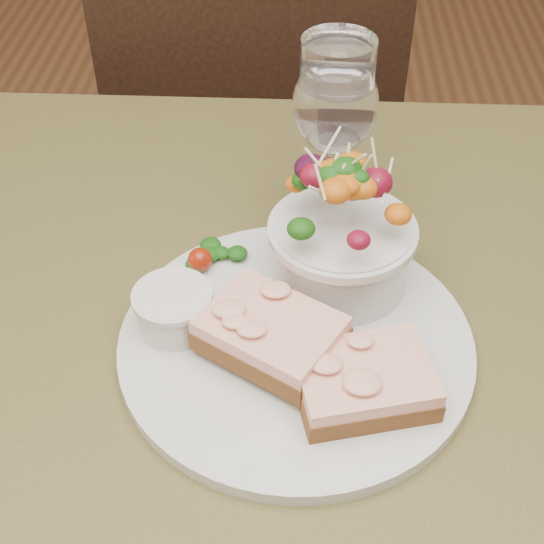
{
  "coord_description": "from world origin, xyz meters",
  "views": [
    {
      "loc": [
        0.0,
        -0.42,
        1.22
      ],
      "look_at": [
        -0.02,
        0.03,
        0.81
      ],
      "focal_mm": 50.0,
      "sensor_mm": 36.0,
      "label": 1
    }
  ],
  "objects_px": {
    "chair_far": "(248,234)",
    "sandwich_back": "(271,333)",
    "cafe_table": "(288,420)",
    "wine_glass": "(335,110)",
    "sandwich_front": "(364,381)",
    "ramekin": "(173,308)",
    "salad_bowl": "(343,228)",
    "dinner_plate": "(296,343)"
  },
  "relations": [
    {
      "from": "dinner_plate",
      "to": "salad_bowl",
      "type": "distance_m",
      "value": 0.1
    },
    {
      "from": "chair_far",
      "to": "salad_bowl",
      "type": "xyz_separation_m",
      "value": [
        0.13,
        -0.62,
        0.53
      ]
    },
    {
      "from": "chair_far",
      "to": "sandwich_front",
      "type": "xyz_separation_m",
      "value": [
        0.15,
        -0.75,
        0.48
      ]
    },
    {
      "from": "chair_far",
      "to": "wine_glass",
      "type": "relative_size",
      "value": 5.14
    },
    {
      "from": "cafe_table",
      "to": "ramekin",
      "type": "relative_size",
      "value": 13.23
    },
    {
      "from": "cafe_table",
      "to": "sandwich_back",
      "type": "distance_m",
      "value": 0.14
    },
    {
      "from": "chair_far",
      "to": "ramekin",
      "type": "distance_m",
      "value": 0.84
    },
    {
      "from": "chair_far",
      "to": "wine_glass",
      "type": "bearing_deg",
      "value": 93.68
    },
    {
      "from": "sandwich_back",
      "to": "ramekin",
      "type": "bearing_deg",
      "value": -167.31
    },
    {
      "from": "chair_far",
      "to": "dinner_plate",
      "type": "height_order",
      "value": "chair_far"
    },
    {
      "from": "cafe_table",
      "to": "sandwich_back",
      "type": "xyz_separation_m",
      "value": [
        -0.01,
        -0.02,
        0.14
      ]
    },
    {
      "from": "salad_bowl",
      "to": "ramekin",
      "type": "bearing_deg",
      "value": -155.83
    },
    {
      "from": "sandwich_front",
      "to": "salad_bowl",
      "type": "relative_size",
      "value": 0.91
    },
    {
      "from": "wine_glass",
      "to": "sandwich_front",
      "type": "bearing_deg",
      "value": -83.93
    },
    {
      "from": "ramekin",
      "to": "wine_glass",
      "type": "relative_size",
      "value": 0.35
    },
    {
      "from": "cafe_table",
      "to": "wine_glass",
      "type": "bearing_deg",
      "value": 79.07
    },
    {
      "from": "cafe_table",
      "to": "sandwich_front",
      "type": "height_order",
      "value": "sandwich_front"
    },
    {
      "from": "dinner_plate",
      "to": "sandwich_front",
      "type": "xyz_separation_m",
      "value": [
        0.05,
        -0.05,
        0.02
      ]
    },
    {
      "from": "sandwich_back",
      "to": "dinner_plate",
      "type": "bearing_deg",
      "value": 71.74
    },
    {
      "from": "ramekin",
      "to": "salad_bowl",
      "type": "xyz_separation_m",
      "value": [
        0.14,
        0.06,
        0.04
      ]
    },
    {
      "from": "chair_far",
      "to": "sandwich_back",
      "type": "bearing_deg",
      "value": 86.41
    },
    {
      "from": "salad_bowl",
      "to": "sandwich_front",
      "type": "bearing_deg",
      "value": -82.83
    },
    {
      "from": "sandwich_front",
      "to": "wine_glass",
      "type": "xyz_separation_m",
      "value": [
        -0.02,
        0.22,
        0.1
      ]
    },
    {
      "from": "cafe_table",
      "to": "dinner_plate",
      "type": "height_order",
      "value": "dinner_plate"
    },
    {
      "from": "chair_far",
      "to": "dinner_plate",
      "type": "distance_m",
      "value": 0.84
    },
    {
      "from": "cafe_table",
      "to": "ramekin",
      "type": "xyz_separation_m",
      "value": [
        -0.1,
        0.01,
        0.13
      ]
    },
    {
      "from": "sandwich_back",
      "to": "ramekin",
      "type": "distance_m",
      "value": 0.08
    },
    {
      "from": "cafe_table",
      "to": "wine_glass",
      "type": "xyz_separation_m",
      "value": [
        0.03,
        0.17,
        0.22
      ]
    },
    {
      "from": "chair_far",
      "to": "salad_bowl",
      "type": "relative_size",
      "value": 7.09
    },
    {
      "from": "wine_glass",
      "to": "cafe_table",
      "type": "bearing_deg",
      "value": -100.93
    },
    {
      "from": "cafe_table",
      "to": "salad_bowl",
      "type": "relative_size",
      "value": 6.3
    },
    {
      "from": "dinner_plate",
      "to": "wine_glass",
      "type": "bearing_deg",
      "value": 80.69
    },
    {
      "from": "ramekin",
      "to": "salad_bowl",
      "type": "distance_m",
      "value": 0.15
    },
    {
      "from": "sandwich_front",
      "to": "ramekin",
      "type": "bearing_deg",
      "value": 143.07
    },
    {
      "from": "sandwich_back",
      "to": "wine_glass",
      "type": "xyz_separation_m",
      "value": [
        0.05,
        0.19,
        0.09
      ]
    },
    {
      "from": "cafe_table",
      "to": "chair_far",
      "type": "relative_size",
      "value": 0.89
    },
    {
      "from": "chair_far",
      "to": "sandwich_back",
      "type": "distance_m",
      "value": 0.87
    },
    {
      "from": "chair_far",
      "to": "ramekin",
      "type": "bearing_deg",
      "value": 79.91
    },
    {
      "from": "ramekin",
      "to": "salad_bowl",
      "type": "bearing_deg",
      "value": 24.17
    },
    {
      "from": "sandwich_back",
      "to": "chair_far",
      "type": "bearing_deg",
      "value": 127.56
    },
    {
      "from": "dinner_plate",
      "to": "wine_glass",
      "type": "distance_m",
      "value": 0.21
    },
    {
      "from": "salad_bowl",
      "to": "wine_glass",
      "type": "xyz_separation_m",
      "value": [
        -0.01,
        0.1,
        0.05
      ]
    }
  ]
}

